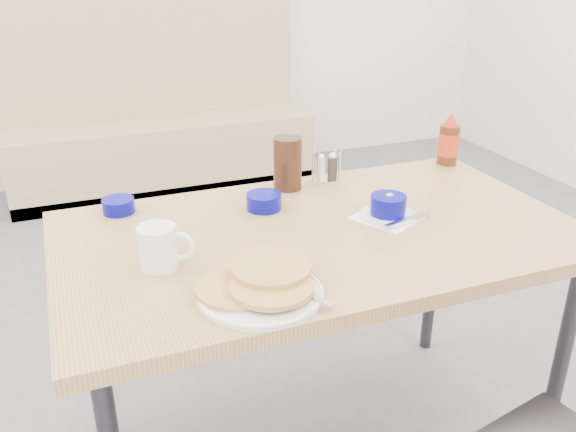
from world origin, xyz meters
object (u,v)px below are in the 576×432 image
object	(u,v)px
booth_bench	(160,132)
syrup_bottle	(449,142)
dining_table	(320,250)
pancake_plate	(260,287)
grits_setting	(388,208)
amber_tumbler	(288,163)
creamer_bowl	(118,206)
condiment_caddy	(326,169)
coffee_mug	(160,246)
butter_bowl	(264,201)

from	to	relation	value
booth_bench	syrup_bottle	distance (m)	2.34
dining_table	pancake_plate	size ratio (longest dim) A/B	5.03
grits_setting	amber_tumbler	size ratio (longest dim) A/B	1.43
creamer_bowl	amber_tumbler	bearing A→B (deg)	0.08
pancake_plate	creamer_bowl	size ratio (longest dim) A/B	3.03
creamer_bowl	condiment_caddy	world-z (taller)	condiment_caddy
dining_table	pancake_plate	bearing A→B (deg)	-135.30
dining_table	pancake_plate	xyz separation A→B (m)	(-0.26, -0.26, 0.08)
syrup_bottle	amber_tumbler	bearing A→B (deg)	-178.18
creamer_bowl	syrup_bottle	bearing A→B (deg)	1.02
grits_setting	dining_table	bearing A→B (deg)	-179.25
grits_setting	amber_tumbler	xyz separation A→B (m)	(-0.18, 0.32, 0.05)
amber_tumbler	booth_bench	bearing A→B (deg)	90.76
coffee_mug	condiment_caddy	distance (m)	0.73
booth_bench	amber_tumbler	size ratio (longest dim) A/B	11.45
coffee_mug	syrup_bottle	world-z (taller)	syrup_bottle
butter_bowl	pancake_plate	bearing A→B (deg)	-110.22
coffee_mug	creamer_bowl	world-z (taller)	coffee_mug
dining_table	condiment_caddy	bearing A→B (deg)	63.08
condiment_caddy	syrup_bottle	size ratio (longest dim) A/B	0.60
butter_bowl	amber_tumbler	bearing A→B (deg)	45.92
booth_bench	pancake_plate	distance (m)	2.84
dining_table	amber_tumbler	world-z (taller)	amber_tumbler
booth_bench	coffee_mug	size ratio (longest dim) A/B	14.36
coffee_mug	creamer_bowl	size ratio (longest dim) A/B	1.44
booth_bench	butter_bowl	distance (m)	2.38
booth_bench	syrup_bottle	size ratio (longest dim) A/B	10.32
grits_setting	amber_tumbler	distance (m)	0.37
dining_table	creamer_bowl	world-z (taller)	creamer_bowl
amber_tumbler	condiment_caddy	size ratio (longest dim) A/B	1.51
pancake_plate	coffee_mug	world-z (taller)	coffee_mug
syrup_bottle	butter_bowl	bearing A→B (deg)	-168.65
amber_tumbler	butter_bowl	bearing A→B (deg)	-134.08
coffee_mug	condiment_caddy	xyz separation A→B (m)	(0.61, 0.39, -0.02)
syrup_bottle	condiment_caddy	bearing A→B (deg)	180.00
amber_tumbler	dining_table	bearing A→B (deg)	-95.24
creamer_bowl	butter_bowl	world-z (taller)	butter_bowl
pancake_plate	creamer_bowl	distance (m)	0.62
butter_bowl	grits_setting	bearing A→B (deg)	-31.95
coffee_mug	amber_tumbler	distance (m)	0.60
butter_bowl	syrup_bottle	world-z (taller)	syrup_bottle
butter_bowl	amber_tumbler	size ratio (longest dim) A/B	0.62
condiment_caddy	syrup_bottle	distance (m)	0.47
butter_bowl	dining_table	bearing A→B (deg)	-63.82
dining_table	booth_bench	bearing A→B (deg)	90.00
dining_table	creamer_bowl	bearing A→B (deg)	147.06
butter_bowl	condiment_caddy	world-z (taller)	condiment_caddy
creamer_bowl	butter_bowl	bearing A→B (deg)	-17.71
dining_table	amber_tumbler	distance (m)	0.35
dining_table	coffee_mug	xyz separation A→B (m)	(-0.44, -0.05, 0.12)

